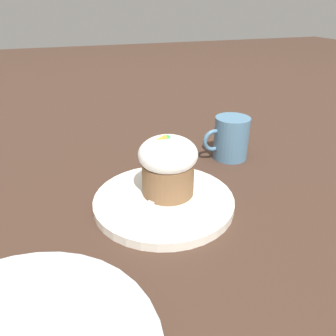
# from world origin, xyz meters

# --- Properties ---
(ground_plane) EXTENTS (4.00, 4.00, 0.00)m
(ground_plane) POSITION_xyz_m (0.00, 0.00, 0.00)
(ground_plane) COLOR #3D281E
(dessert_plate) EXTENTS (0.22, 0.22, 0.01)m
(dessert_plate) POSITION_xyz_m (0.00, 0.00, 0.01)
(dessert_plate) COLOR white
(dessert_plate) RESTS_ON ground_plane
(carrot_cake) EXTENTS (0.09, 0.09, 0.10)m
(carrot_cake) POSITION_xyz_m (-0.01, -0.01, 0.06)
(carrot_cake) COLOR brown
(carrot_cake) RESTS_ON dessert_plate
(spoon) EXTENTS (0.11, 0.07, 0.01)m
(spoon) POSITION_xyz_m (0.01, 0.00, 0.02)
(spoon) COLOR silver
(spoon) RESTS_ON dessert_plate
(coffee_cup) EXTENTS (0.10, 0.07, 0.08)m
(coffee_cup) POSITION_xyz_m (-0.18, -0.12, 0.04)
(coffee_cup) COLOR teal
(coffee_cup) RESTS_ON ground_plane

